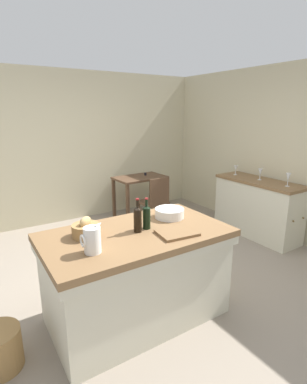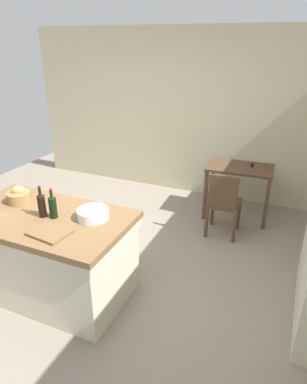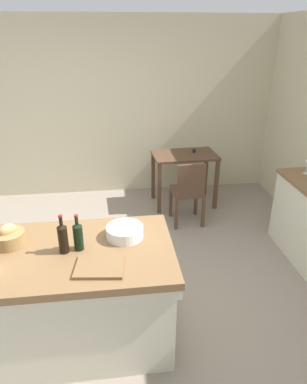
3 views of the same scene
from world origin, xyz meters
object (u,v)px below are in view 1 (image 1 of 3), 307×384
(wash_bowl, at_px, (169,213))
(wine_glass_left, at_px, (260,172))
(writing_desk, at_px, (140,184))
(pitcher, at_px, (92,240))
(cutting_board, at_px, (177,233))
(wine_glass_middle, at_px, (236,168))
(wooden_chair, at_px, (155,201))
(wine_glass_far_left, at_px, (288,177))
(island_table, at_px, (137,272))
(wine_bottle_amber, at_px, (138,218))
(bread_basket, at_px, (86,229))
(side_cabinet, at_px, (257,208))
(wine_bottle_dark, at_px, (147,216))

(wash_bowl, height_order, wine_glass_left, wine_glass_left)
(writing_desk, distance_m, pitcher, 3.21)
(cutting_board, bearing_deg, wine_glass_middle, 32.10)
(pitcher, distance_m, wash_bowl, 1.00)
(wooden_chair, height_order, wine_glass_far_left, wine_glass_far_left)
(island_table, xyz_separation_m, pitcher, (-0.48, -0.18, 0.51))
(island_table, distance_m, wine_bottle_amber, 0.53)
(writing_desk, relative_size, bread_basket, 3.89)
(side_cabinet, bearing_deg, wine_glass_middle, 90.28)
(wine_bottle_amber, xyz_separation_m, wine_glass_middle, (2.56, 1.21, -0.00))
(wash_bowl, bearing_deg, wine_bottle_dark, -159.88)
(wash_bowl, height_order, wine_glass_far_left, wine_glass_far_left)
(cutting_board, distance_m, wine_glass_left, 2.51)
(wash_bowl, bearing_deg, bread_basket, -179.80)
(bread_basket, bearing_deg, pitcher, -101.62)
(wine_glass_middle, bearing_deg, wine_bottle_dark, -154.19)
(wine_bottle_amber, relative_size, wine_glass_middle, 2.03)
(wine_bottle_dark, bearing_deg, wine_glass_middle, 25.81)
(wine_glass_left, bearing_deg, wooden_chair, 139.78)
(writing_desk, bearing_deg, wine_glass_middle, -45.86)
(wash_bowl, bearing_deg, side_cabinet, 15.02)
(wash_bowl, distance_m, bread_basket, 0.88)
(pitcher, bearing_deg, bread_basket, 78.38)
(wash_bowl, relative_size, wine_glass_far_left, 1.56)
(wooden_chair, bearing_deg, writing_desk, 83.63)
(side_cabinet, distance_m, pitcher, 3.22)
(cutting_board, bearing_deg, wine_bottle_amber, 138.85)
(island_table, distance_m, wine_glass_left, 2.75)
(wooden_chair, xyz_separation_m, wine_bottle_amber, (-1.34, -1.78, 0.52))
(wooden_chair, relative_size, wine_glass_middle, 5.82)
(island_table, bearing_deg, pitcher, -159.79)
(wine_bottle_amber, distance_m, wine_glass_left, 2.68)
(island_table, bearing_deg, wooden_chair, 52.68)
(side_cabinet, xyz_separation_m, wine_bottle_amber, (-2.57, -0.72, 0.55))
(side_cabinet, xyz_separation_m, wooden_chair, (-1.22, 1.07, 0.03))
(bread_basket, height_order, wine_glass_middle, bread_basket)
(bread_basket, bearing_deg, island_table, -18.67)
(side_cabinet, bearing_deg, island_table, -164.61)
(bread_basket, bearing_deg, wine_glass_far_left, 2.01)
(wash_bowl, bearing_deg, writing_desk, 66.97)
(wooden_chair, bearing_deg, wash_bowl, -118.52)
(wooden_chair, bearing_deg, cutting_board, -118.18)
(wooden_chair, bearing_deg, side_cabinet, -41.04)
(cutting_board, relative_size, wine_bottle_dark, 1.14)
(island_table, relative_size, writing_desk, 1.78)
(writing_desk, xyz_separation_m, wine_bottle_dark, (-1.30, -2.38, 0.34))
(wine_bottle_amber, bearing_deg, bread_basket, 160.56)
(island_table, height_order, wine_glass_far_left, wine_glass_far_left)
(pitcher, distance_m, wine_glass_left, 3.20)
(wine_bottle_dark, bearing_deg, wash_bowl, 20.12)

